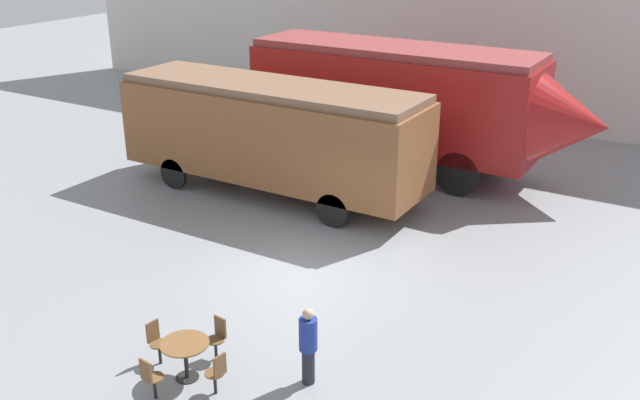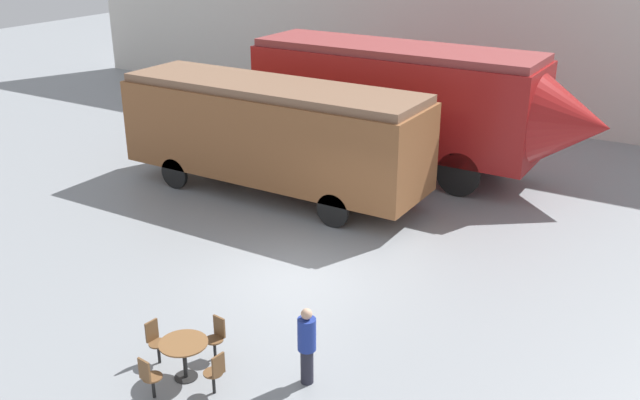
{
  "view_description": "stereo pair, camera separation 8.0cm",
  "coord_description": "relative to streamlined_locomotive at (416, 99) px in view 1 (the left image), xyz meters",
  "views": [
    {
      "loc": [
        8.22,
        -12.72,
        8.09
      ],
      "look_at": [
        -0.02,
        1.0,
        1.6
      ],
      "focal_mm": 40.0,
      "sensor_mm": 36.0,
      "label": 1
    },
    {
      "loc": [
        8.29,
        -12.68,
        8.09
      ],
      "look_at": [
        -0.02,
        1.0,
        1.6
      ],
      "focal_mm": 40.0,
      "sensor_mm": 36.0,
      "label": 2
    }
  ],
  "objects": [
    {
      "name": "streamlined_locomotive",
      "position": [
        0.0,
        0.0,
        0.0
      ],
      "size": [
        11.52,
        2.81,
        4.13
      ],
      "color": "maroon",
      "rests_on": "ground_plane"
    },
    {
      "name": "passenger_coach_wooden",
      "position": [
        -2.91,
        -4.02,
        -0.46
      ],
      "size": [
        9.58,
        2.7,
        3.43
      ],
      "color": "brown",
      "rests_on": "ground_plane"
    },
    {
      "name": "cafe_chair_1",
      "position": [
        1.18,
        -11.84,
        -1.96
      ],
      "size": [
        0.36,
        0.37,
        0.87
      ],
      "rotation": [
        0.0,
        0.0,
        10.87
      ],
      "color": "black",
      "rests_on": "ground_plane"
    },
    {
      "name": "cafe_chair_3",
      "position": [
        0.98,
        -13.49,
        -1.96
      ],
      "size": [
        0.36,
        0.37,
        0.87
      ],
      "rotation": [
        0.0,
        0.0,
        14.02
      ],
      "color": "black",
      "rests_on": "ground_plane"
    },
    {
      "name": "backdrop_wall",
      "position": [
        0.7,
        7.08,
        2.03
      ],
      "size": [
        44.0,
        0.15,
        9.0
      ],
      "color": "silver",
      "rests_on": "ground_plane"
    },
    {
      "name": "ground_plane",
      "position": [
        0.7,
        -8.18,
        -2.47
      ],
      "size": [
        80.0,
        80.0,
        0.0
      ],
      "primitive_type": "plane",
      "color": "gray"
    },
    {
      "name": "cafe_chair_0",
      "position": [
        1.9,
        -12.77,
        -1.96
      ],
      "size": [
        0.37,
        0.36,
        0.87
      ],
      "rotation": [
        0.0,
        0.0,
        9.3
      ],
      "color": "black",
      "rests_on": "ground_plane"
    },
    {
      "name": "cafe_table_near",
      "position": [
        1.08,
        -12.66,
        -1.86
      ],
      "size": [
        0.91,
        0.91,
        0.76
      ],
      "color": "black",
      "rests_on": "ground_plane"
    },
    {
      "name": "visitor_person",
      "position": [
        3.09,
        -11.61,
        -1.64
      ],
      "size": [
        0.34,
        0.34,
        1.56
      ],
      "color": "#262633",
      "rests_on": "ground_plane"
    },
    {
      "name": "cafe_chair_2",
      "position": [
        0.26,
        -12.56,
        -1.96
      ],
      "size": [
        0.37,
        0.36,
        0.87
      ],
      "rotation": [
        0.0,
        0.0,
        12.44
      ],
      "color": "black",
      "rests_on": "ground_plane"
    }
  ]
}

